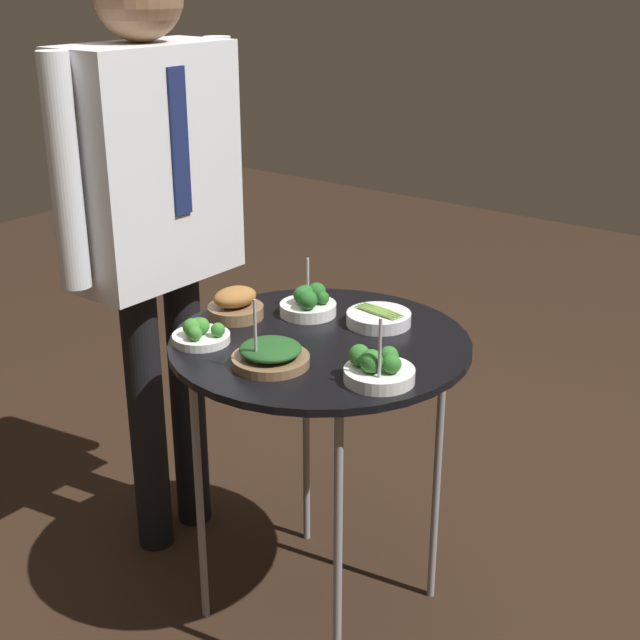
{
  "coord_description": "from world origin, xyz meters",
  "views": [
    {
      "loc": [
        -1.54,
        -1.18,
        1.6
      ],
      "look_at": [
        0.0,
        0.0,
        0.83
      ],
      "focal_mm": 50.0,
      "sensor_mm": 36.0,
      "label": 1
    }
  ],
  "objects": [
    {
      "name": "bowl_broccoli_back_left",
      "position": [
        0.11,
        0.12,
        0.81
      ],
      "size": [
        0.14,
        0.14,
        0.14
      ],
      "color": "white",
      "rests_on": "serving_cart"
    },
    {
      "name": "bowl_broccoli_back_right",
      "position": [
        -0.18,
        0.21,
        0.8
      ],
      "size": [
        0.14,
        0.14,
        0.06
      ],
      "color": "white",
      "rests_on": "serving_cart"
    },
    {
      "name": "serving_cart",
      "position": [
        0.0,
        0.0,
        0.72
      ],
      "size": [
        0.72,
        0.72,
        0.78
      ],
      "color": "black",
      "rests_on": "ground_plane"
    },
    {
      "name": "waiter_figure",
      "position": [
        0.01,
        0.56,
        1.04
      ],
      "size": [
        0.61,
        0.23,
        1.64
      ],
      "color": "black",
      "rests_on": "ground_plane"
    },
    {
      "name": "ground_plane",
      "position": [
        0.0,
        0.0,
        0.0
      ],
      "size": [
        8.0,
        8.0,
        0.0
      ],
      "primitive_type": "plane",
      "color": "black"
    },
    {
      "name": "bowl_spinach_near_rim",
      "position": [
        -0.18,
        0.0,
        0.8
      ],
      "size": [
        0.17,
        0.17,
        0.17
      ],
      "color": "brown",
      "rests_on": "serving_cart"
    },
    {
      "name": "bowl_roast_front_left",
      "position": [
        -0.02,
        0.26,
        0.81
      ],
      "size": [
        0.14,
        0.14,
        0.08
      ],
      "color": "brown",
      "rests_on": "serving_cart"
    },
    {
      "name": "bowl_asparagus_front_center",
      "position": [
        0.16,
        -0.06,
        0.79
      ],
      "size": [
        0.16,
        0.16,
        0.04
      ],
      "color": "silver",
      "rests_on": "serving_cart"
    },
    {
      "name": "bowl_broccoli_far_rim",
      "position": [
        -0.1,
        -0.24,
        0.8
      ],
      "size": [
        0.15,
        0.15,
        0.16
      ],
      "color": "white",
      "rests_on": "serving_cart"
    }
  ]
}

